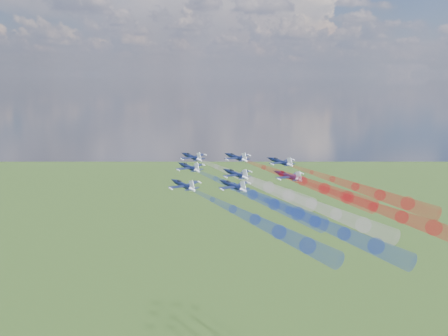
# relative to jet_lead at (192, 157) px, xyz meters

# --- Properties ---
(jet_lead) EXTENTS (16.63, 16.62, 5.32)m
(jet_lead) POSITION_rel_jet_lead_xyz_m (0.00, 0.00, 0.00)
(jet_lead) COLOR black
(trail_lead) EXTENTS (41.47, 38.11, 9.59)m
(trail_lead) POSITION_rel_jet_lead_xyz_m (23.46, -21.01, -3.08)
(trail_lead) COLOR silver
(jet_inner_left) EXTENTS (16.63, 16.62, 5.32)m
(jet_inner_left) POSITION_rel_jet_lead_xyz_m (2.79, -15.00, -0.92)
(jet_inner_left) COLOR black
(trail_inner_left) EXTENTS (41.47, 38.11, 9.59)m
(trail_inner_left) POSITION_rel_jet_lead_xyz_m (26.25, -36.01, -4.00)
(trail_inner_left) COLOR #1733CB
(jet_inner_right) EXTENTS (16.63, 16.62, 5.32)m
(jet_inner_right) POSITION_rel_jet_lead_xyz_m (16.05, -0.34, 0.39)
(jet_inner_right) COLOR black
(trail_inner_right) EXTENTS (41.47, 38.11, 9.59)m
(trail_inner_right) POSITION_rel_jet_lead_xyz_m (39.51, -21.35, -2.69)
(trail_inner_right) COLOR red
(jet_outer_left) EXTENTS (16.63, 16.62, 5.32)m
(jet_outer_left) POSITION_rel_jet_lead_xyz_m (5.54, -32.86, -2.83)
(jet_outer_left) COLOR black
(trail_outer_left) EXTENTS (41.47, 38.11, 9.59)m
(trail_outer_left) POSITION_rel_jet_lead_xyz_m (29.00, -53.88, -5.91)
(trail_outer_left) COLOR #1733CB
(jet_center_third) EXTENTS (16.63, 16.62, 5.32)m
(jet_center_third) POSITION_rel_jet_lead_xyz_m (18.82, -18.44, -1.92)
(jet_center_third) COLOR black
(trail_center_third) EXTENTS (41.47, 38.11, 9.59)m
(trail_center_third) POSITION_rel_jet_lead_xyz_m (42.28, -39.45, -5.00)
(trail_center_third) COLOR silver
(jet_outer_right) EXTENTS (16.63, 16.62, 5.32)m
(jet_outer_right) POSITION_rel_jet_lead_xyz_m (31.56, -1.46, -0.54)
(jet_outer_right) COLOR black
(trail_outer_right) EXTENTS (41.47, 38.11, 9.59)m
(trail_outer_right) POSITION_rel_jet_lead_xyz_m (55.02, -22.48, -3.62)
(trail_outer_right) COLOR red
(jet_rear_left) EXTENTS (16.63, 16.62, 5.32)m
(jet_rear_left) POSITION_rel_jet_lead_xyz_m (20.06, -31.51, -2.78)
(jet_rear_left) COLOR black
(trail_rear_left) EXTENTS (41.47, 38.11, 9.59)m
(trail_rear_left) POSITION_rel_jet_lead_xyz_m (43.52, -52.52, -5.85)
(trail_rear_left) COLOR #1733CB
(jet_rear_right) EXTENTS (16.63, 16.62, 5.32)m
(jet_rear_right) POSITION_rel_jet_lead_xyz_m (35.07, -17.04, -2.23)
(jet_rear_right) COLOR black
(trail_rear_right) EXTENTS (41.47, 38.11, 9.59)m
(trail_rear_right) POSITION_rel_jet_lead_xyz_m (58.53, -38.05, -5.31)
(trail_rear_right) COLOR red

